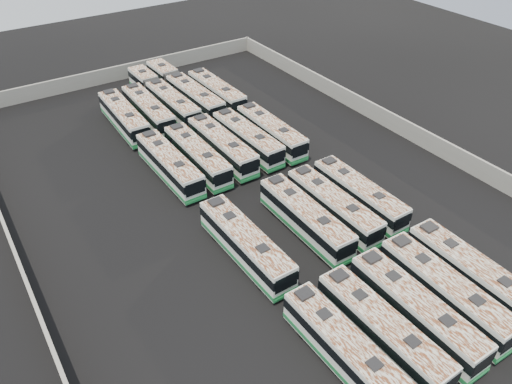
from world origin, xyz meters
name	(u,v)px	position (x,y,z in m)	size (l,w,h in m)	color
ground	(255,198)	(0.00, 0.00, 0.00)	(140.00, 140.00, 0.00)	black
perimeter_wall	(255,190)	(0.00, 0.00, 1.10)	(45.20, 73.20, 2.20)	gray
bus_front_far_left	(346,351)	(-5.53, -19.85, 1.62)	(2.51, 11.28, 3.17)	silver
bus_front_left	(382,330)	(-2.22, -19.95, 1.64)	(2.58, 11.42, 3.21)	silver
bus_front_center	(415,310)	(1.11, -20.05, 1.68)	(2.55, 11.68, 3.29)	silver
bus_front_right	(445,291)	(4.43, -19.99, 1.69)	(2.74, 11.77, 3.30)	silver
bus_front_far_right	(473,275)	(7.75, -20.02, 1.68)	(2.66, 11.73, 3.29)	silver
bus_midfront_far_left	(246,244)	(-5.47, -6.93, 1.69)	(2.61, 11.73, 3.30)	silver
bus_midfront_center	(305,218)	(1.05, -6.91, 1.66)	(2.59, 11.54, 3.24)	silver
bus_midfront_right	(333,206)	(4.35, -6.97, 1.64)	(2.41, 11.39, 3.21)	silver
bus_midfront_far_right	(359,194)	(7.72, -6.90, 1.62)	(2.40, 11.23, 3.16)	silver
bus_midback_far_left	(170,165)	(-5.48, 8.16, 1.67)	(2.57, 11.65, 3.28)	silver
bus_midback_left	(197,156)	(-2.19, 8.12, 1.66)	(2.47, 11.50, 3.24)	silver
bus_midback_center	(222,146)	(1.12, 8.39, 1.69)	(2.52, 11.71, 3.30)	silver
bus_midback_right	(247,138)	(4.46, 8.31, 1.65)	(2.71, 11.50, 3.22)	silver
bus_midback_far_right	(271,132)	(7.65, 8.11, 1.65)	(2.47, 11.45, 3.22)	silver
bus_back_far_left	(124,117)	(-5.52, 21.16, 1.69)	(2.79, 11.80, 3.31)	silver
bus_back_left	(148,110)	(-2.21, 21.26, 1.69)	(2.67, 11.77, 3.31)	silver
bus_back_center	(163,96)	(1.14, 24.23, 1.63)	(2.65, 17.63, 3.19)	silver
bus_back_right	(184,89)	(4.38, 24.39, 1.69)	(2.93, 18.33, 3.31)	silver
bus_back_far_right	(217,92)	(7.71, 21.17, 1.67)	(2.61, 11.63, 3.27)	silver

